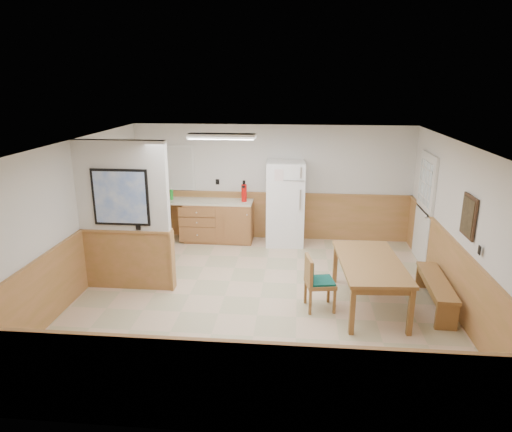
# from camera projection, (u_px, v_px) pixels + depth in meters

# --- Properties ---
(ground) EXTENTS (6.00, 6.00, 0.00)m
(ground) POSITION_uv_depth(u_px,v_px,m) (260.00, 298.00, 7.41)
(ground) COLOR tan
(ground) RESTS_ON ground
(ceiling) EXTENTS (6.00, 6.00, 0.02)m
(ceiling) POSITION_uv_depth(u_px,v_px,m) (261.00, 143.00, 6.70)
(ceiling) COLOR white
(ceiling) RESTS_ON back_wall
(back_wall) EXTENTS (6.00, 0.02, 2.50)m
(back_wall) POSITION_uv_depth(u_px,v_px,m) (272.00, 183.00, 9.92)
(back_wall) COLOR silver
(back_wall) RESTS_ON ground
(right_wall) EXTENTS (0.02, 6.00, 2.50)m
(right_wall) POSITION_uv_depth(u_px,v_px,m) (461.00, 230.00, 6.79)
(right_wall) COLOR silver
(right_wall) RESTS_ON ground
(left_wall) EXTENTS (0.02, 6.00, 2.50)m
(left_wall) POSITION_uv_depth(u_px,v_px,m) (75.00, 219.00, 7.32)
(left_wall) COLOR silver
(left_wall) RESTS_ON ground
(wainscot_back) EXTENTS (6.00, 0.04, 1.00)m
(wainscot_back) POSITION_uv_depth(u_px,v_px,m) (272.00, 216.00, 10.11)
(wainscot_back) COLOR #AF7246
(wainscot_back) RESTS_ON ground
(wainscot_right) EXTENTS (0.04, 6.00, 1.00)m
(wainscot_right) POSITION_uv_depth(u_px,v_px,m) (453.00, 276.00, 7.00)
(wainscot_right) COLOR #AF7246
(wainscot_right) RESTS_ON ground
(wainscot_left) EXTENTS (0.04, 6.00, 1.00)m
(wainscot_left) POSITION_uv_depth(u_px,v_px,m) (81.00, 262.00, 7.53)
(wainscot_left) COLOR #AF7246
(wainscot_left) RESTS_ON ground
(partition_wall) EXTENTS (1.50, 0.20, 2.50)m
(partition_wall) POSITION_uv_depth(u_px,v_px,m) (124.00, 218.00, 7.44)
(partition_wall) COLOR silver
(partition_wall) RESTS_ON ground
(kitchen_counter) EXTENTS (2.20, 0.61, 1.00)m
(kitchen_counter) POSITION_uv_depth(u_px,v_px,m) (216.00, 220.00, 9.94)
(kitchen_counter) COLOR brown
(kitchen_counter) RESTS_ON ground
(exterior_door) EXTENTS (0.07, 1.02, 2.15)m
(exterior_door) POSITION_uv_depth(u_px,v_px,m) (424.00, 209.00, 8.66)
(exterior_door) COLOR silver
(exterior_door) RESTS_ON ground
(kitchen_window) EXTENTS (0.80, 0.04, 1.00)m
(kitchen_window) POSITION_uv_depth(u_px,v_px,m) (177.00, 168.00, 9.99)
(kitchen_window) COLOR silver
(kitchen_window) RESTS_ON back_wall
(wall_painting) EXTENTS (0.04, 0.50, 0.60)m
(wall_painting) POSITION_uv_depth(u_px,v_px,m) (469.00, 216.00, 6.42)
(wall_painting) COLOR #372416
(wall_painting) RESTS_ON right_wall
(fluorescent_fixture) EXTENTS (1.20, 0.30, 0.09)m
(fluorescent_fixture) POSITION_uv_depth(u_px,v_px,m) (222.00, 136.00, 8.02)
(fluorescent_fixture) COLOR silver
(fluorescent_fixture) RESTS_ON ceiling
(refrigerator) EXTENTS (0.82, 0.74, 1.79)m
(refrigerator) POSITION_uv_depth(u_px,v_px,m) (285.00, 203.00, 9.64)
(refrigerator) COLOR white
(refrigerator) RESTS_ON ground
(dining_table) EXTENTS (1.03, 1.88, 0.75)m
(dining_table) POSITION_uv_depth(u_px,v_px,m) (370.00, 266.00, 6.97)
(dining_table) COLOR brown
(dining_table) RESTS_ON ground
(dining_bench) EXTENTS (0.39, 1.50, 0.45)m
(dining_bench) POSITION_uv_depth(u_px,v_px,m) (436.00, 287.00, 7.02)
(dining_bench) COLOR brown
(dining_bench) RESTS_ON ground
(dining_chair) EXTENTS (0.66, 0.50, 0.85)m
(dining_chair) POSITION_uv_depth(u_px,v_px,m) (315.00, 279.00, 6.92)
(dining_chair) COLOR brown
(dining_chair) RESTS_ON ground
(fire_extinguisher) EXTENTS (0.12, 0.12, 0.46)m
(fire_extinguisher) POSITION_uv_depth(u_px,v_px,m) (244.00, 192.00, 9.71)
(fire_extinguisher) COLOR red
(fire_extinguisher) RESTS_ON kitchen_counter
(soap_bottle) EXTENTS (0.08, 0.08, 0.22)m
(soap_bottle) POSITION_uv_depth(u_px,v_px,m) (172.00, 195.00, 9.89)
(soap_bottle) COLOR green
(soap_bottle) RESTS_ON kitchen_counter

